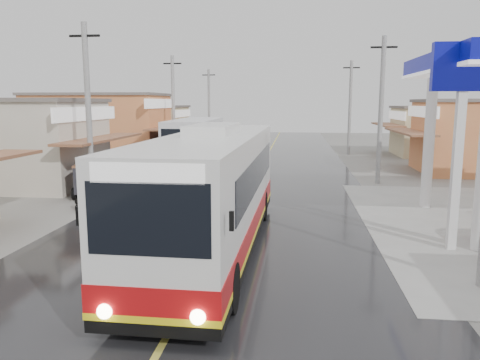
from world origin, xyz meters
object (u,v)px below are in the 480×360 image
(coach_bus, at_px, (215,191))
(cyclist, at_px, (112,201))
(tyre_stack, at_px, (86,204))
(tricycle_near, at_px, (91,178))
(second_bus, at_px, (196,142))

(coach_bus, height_order, cyclist, coach_bus)
(cyclist, xyz_separation_m, tyre_stack, (-1.58, 1.04, -0.39))
(cyclist, distance_m, tyre_stack, 1.93)
(coach_bus, bearing_deg, tricycle_near, 135.46)
(coach_bus, xyz_separation_m, tricycle_near, (-7.25, 7.36, -0.92))
(second_bus, relative_size, tricycle_near, 4.64)
(coach_bus, bearing_deg, second_bus, 104.74)
(second_bus, height_order, tricycle_near, second_bus)
(tyre_stack, bearing_deg, second_bus, 81.89)
(second_bus, distance_m, tricycle_near, 11.18)
(coach_bus, bearing_deg, tyre_stack, 143.93)
(cyclist, bearing_deg, second_bus, 71.79)
(cyclist, relative_size, tyre_stack, 2.07)
(coach_bus, bearing_deg, cyclist, 142.76)
(coach_bus, distance_m, tricycle_near, 10.37)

